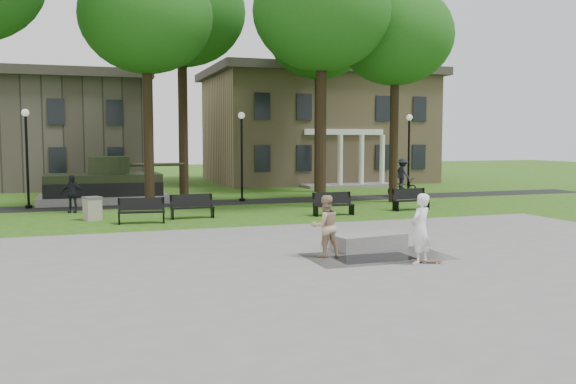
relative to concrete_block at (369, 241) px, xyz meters
name	(u,v)px	position (x,y,z in m)	size (l,w,h in m)	color
ground	(317,237)	(-0.61, 2.67, -0.24)	(120.00, 120.00, 0.00)	#264C11
plaza	(387,266)	(-0.61, -2.33, -0.23)	(22.00, 16.00, 0.02)	gray
footpath	(234,202)	(-0.61, 14.67, -0.24)	(44.00, 2.60, 0.01)	black
building_right	(316,126)	(9.39, 28.67, 4.10)	(17.00, 12.00, 8.60)	#9E8460
building_left	(29,135)	(-11.61, 29.17, 3.35)	(15.00, 10.00, 7.20)	#4C443D
tree_1	(146,18)	(-5.11, 13.17, 8.71)	(6.20, 6.20, 11.63)	black
tree_2	(322,13)	(2.89, 11.17, 9.07)	(6.60, 6.60, 12.16)	black
tree_3	(395,36)	(7.39, 12.17, 8.35)	(6.00, 6.00, 11.19)	black
tree_4	(181,13)	(-2.61, 18.67, 10.15)	(7.20, 7.20, 13.50)	black
tree_5	(319,35)	(5.89, 19.17, 9.42)	(6.40, 6.40, 12.44)	black
lamp_left	(27,150)	(-10.61, 14.97, 2.55)	(0.36, 0.36, 4.73)	black
lamp_mid	(242,149)	(-0.11, 14.97, 2.55)	(0.36, 0.36, 4.73)	black
lamp_right	(409,148)	(9.89, 14.97, 2.55)	(0.36, 0.36, 4.73)	black
tank_monument	(104,186)	(-7.07, 16.67, 0.61)	(7.45, 3.40, 2.40)	gray
puddle	(374,258)	(-0.49, -1.36, -0.22)	(2.20, 1.20, 0.00)	black
concrete_block	(369,241)	(0.00, 0.00, 0.00)	(2.20, 1.00, 0.45)	gray
skateboard	(427,262)	(0.54, -2.40, -0.19)	(0.78, 0.20, 0.07)	brown
skateboarder	(421,229)	(0.31, -2.44, 0.71)	(0.68, 0.45, 1.87)	white
friend_watching	(325,226)	(-1.71, -0.74, 0.64)	(0.84, 0.66, 1.74)	tan
pedestrian_walker	(72,194)	(-8.61, 12.58, 0.61)	(1.00, 0.42, 1.71)	black
cyclist	(402,181)	(9.30, 14.62, 0.66)	(2.08, 1.20, 2.21)	black
park_bench_0	(141,210)	(-5.97, 8.04, 0.28)	(1.83, 0.68, 1.00)	black
park_bench_1	(192,206)	(-3.81, 8.94, 0.28)	(1.82, 0.59, 1.00)	black
park_bench_2	(333,203)	(2.18, 7.96, 0.28)	(1.81, 0.55, 1.00)	black
park_bench_3	(410,199)	(6.37, 8.63, 0.28)	(1.83, 0.67, 1.00)	black
trash_bin	(92,208)	(-7.78, 9.62, 0.24)	(0.85, 0.85, 0.96)	gray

